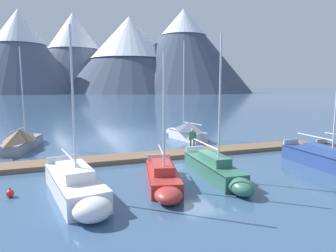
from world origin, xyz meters
TOP-DOWN VIEW (x-y plane):
  - ground_plane at (0.00, 0.00)m, footprint 700.00×700.00m
  - mountain_central_massif at (-28.18, 190.81)m, footprint 69.42×69.42m
  - mountain_shoulder_ridge at (4.21, 211.89)m, footprint 73.42×73.42m
  - mountain_east_summit at (37.72, 184.67)m, footprint 86.64×86.64m
  - mountain_rear_spur at (72.00, 175.30)m, footprint 90.96×90.96m
  - dock at (0.00, 4.00)m, footprint 24.83×2.21m
  - sailboat_nearest_berth at (-11.10, 10.66)m, footprint 3.21×7.17m
  - sailboat_second_berth at (-7.57, -2.46)m, footprint 2.78×7.06m
  - sailboat_mid_dock_port at (-3.24, -2.27)m, footprint 2.69×6.02m
  - sailboat_mid_dock_starboard at (0.03, -1.97)m, footprint 1.70×7.05m
  - sailboat_far_berth at (3.33, 10.06)m, footprint 2.65×5.78m
  - sailboat_outer_slip at (7.62, -2.53)m, footprint 1.59×7.01m
  - person_on_dock at (1.27, 4.07)m, footprint 0.47×0.42m
  - mooring_buoy_channel_marker at (-10.53, -1.15)m, footprint 0.37×0.37m

SIDE VIEW (x-z plane):
  - ground_plane at x=0.00m, z-range 0.00..0.00m
  - dock at x=0.00m, z-range 0.00..0.30m
  - mooring_buoy_channel_marker at x=-10.53m, z-range -0.04..0.41m
  - sailboat_mid_dock_port at x=-3.24m, z-range -2.94..3.93m
  - sailboat_mid_dock_starboard at x=0.03m, z-range -3.41..4.54m
  - sailboat_outer_slip at x=7.62m, z-range -3.96..5.18m
  - sailboat_second_berth at x=-7.57m, z-range -3.31..4.56m
  - sailboat_nearest_berth at x=-11.10m, z-range -3.37..4.99m
  - sailboat_far_berth at x=3.33m, z-range -3.82..5.54m
  - person_on_dock at x=1.27m, z-range 0.42..2.11m
  - mountain_central_massif at x=-28.18m, z-range 1.04..50.99m
  - mountain_east_summit at x=37.72m, z-range 1.72..50.85m
  - mountain_rear_spur at x=72.00m, z-range 0.60..54.98m
  - mountain_shoulder_ridge at x=4.21m, z-range 1.42..56.24m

